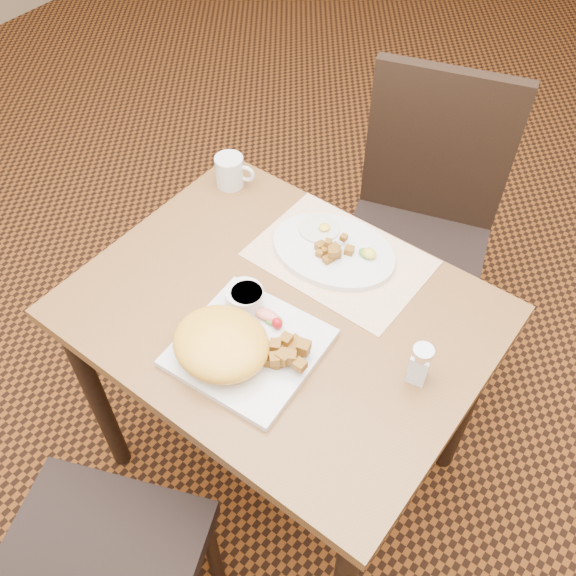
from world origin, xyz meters
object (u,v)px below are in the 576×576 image
at_px(plate_oval, 333,251).
at_px(coffee_mug, 231,171).
at_px(salt_shaker, 420,364).
at_px(table, 281,337).
at_px(plate_square, 249,348).
at_px(chair_far, 421,219).

xyz_separation_m(plate_oval, coffee_mug, (-0.36, 0.05, 0.03)).
distance_m(salt_shaker, coffee_mug, 0.73).
height_order(table, plate_oval, plate_oval).
distance_m(plate_oval, coffee_mug, 0.37).
xyz_separation_m(plate_square, coffee_mug, (-0.38, 0.39, 0.03)).
xyz_separation_m(plate_square, salt_shaker, (0.32, 0.15, 0.04)).
height_order(plate_oval, coffee_mug, coffee_mug).
height_order(salt_shaker, coffee_mug, salt_shaker).
bearing_deg(salt_shaker, chair_far, 116.24).
height_order(plate_square, plate_oval, plate_oval).
bearing_deg(table, plate_oval, 90.80).
relative_size(chair_far, plate_square, 3.46).
xyz_separation_m(chair_far, salt_shaker, (0.31, -0.63, 0.26)).
bearing_deg(chair_far, plate_oval, 69.72).
height_order(chair_far, coffee_mug, chair_far).
bearing_deg(chair_far, salt_shaker, 98.74).
height_order(table, chair_far, chair_far).
xyz_separation_m(chair_far, plate_square, (-0.00, -0.79, 0.22)).
height_order(table, coffee_mug, coffee_mug).
distance_m(table, salt_shaker, 0.37).
height_order(chair_far, plate_oval, chair_far).
bearing_deg(plate_square, table, 96.86).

